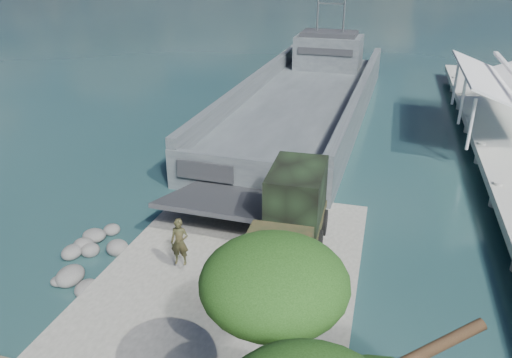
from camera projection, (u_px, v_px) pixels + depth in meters
name	position (u px, v px, depth m)	size (l,w,h in m)	color
ground	(230.00, 284.00, 20.17)	(1400.00, 1400.00, 0.00)	#1C4143
boat_ramp	(222.00, 294.00, 19.19)	(10.00, 18.00, 0.50)	slate
shoreline_rocks	(100.00, 256.00, 22.05)	(3.20, 5.60, 0.90)	#585956
pier	(503.00, 127.00, 32.92)	(6.40, 44.00, 6.10)	#B7B8AD
landing_craft	(305.00, 106.00, 39.78)	(10.37, 36.46, 10.74)	#3E4549
military_truck	(291.00, 221.00, 20.28)	(2.65, 7.71, 3.55)	black
soldier	(180.00, 250.00, 19.73)	(0.73, 0.48, 1.98)	black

